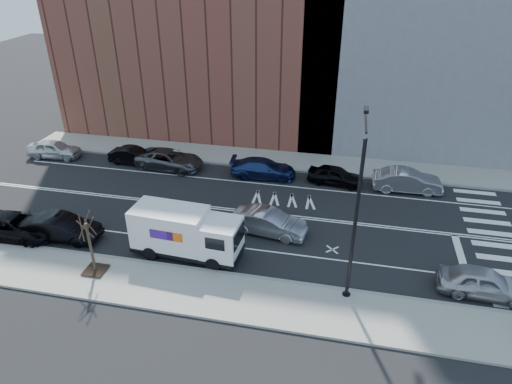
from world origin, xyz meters
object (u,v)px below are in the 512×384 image
at_px(fedex_van, 185,232).
at_px(far_parked_b, 134,156).
at_px(driving_sedan, 268,222).
at_px(near_parked_front, 484,282).
at_px(far_parked_a, 54,149).

height_order(fedex_van, far_parked_b, fedex_van).
bearing_deg(driving_sedan, far_parked_b, 66.38).
height_order(driving_sedan, near_parked_front, driving_sedan).
relative_size(fedex_van, driving_sedan, 1.37).
xyz_separation_m(far_parked_b, near_parked_front, (25.22, -11.34, 0.09)).
height_order(far_parked_a, near_parked_front, near_parked_front).
xyz_separation_m(fedex_van, driving_sedan, (4.35, 3.28, -0.77)).
bearing_deg(fedex_van, far_parked_b, 131.13).
bearing_deg(near_parked_front, driving_sedan, 77.66).
distance_m(fedex_van, driving_sedan, 5.50).
bearing_deg(far_parked_b, far_parked_a, 95.42).
bearing_deg(near_parked_front, far_parked_b, 68.87).
xyz_separation_m(fedex_van, near_parked_front, (16.54, -0.09, -0.78)).
relative_size(driving_sedan, near_parked_front, 1.05).
height_order(far_parked_b, driving_sedan, driving_sedan).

